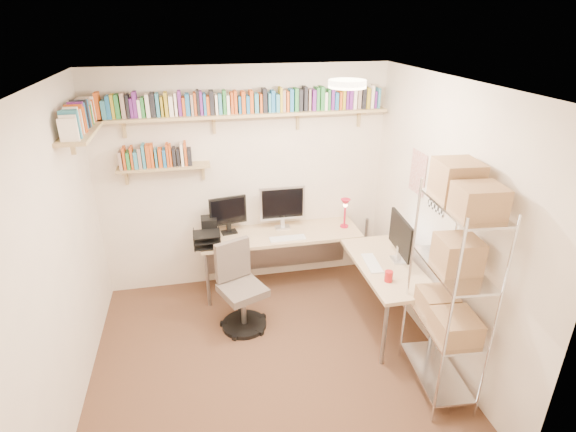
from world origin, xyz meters
name	(u,v)px	position (x,y,z in m)	size (l,w,h in m)	color
ground	(269,359)	(0.00, 0.00, 0.00)	(3.20, 3.20, 0.00)	#4A2A20
room_shell	(266,207)	(0.00, 0.00, 1.55)	(3.24, 3.04, 2.52)	#F5E5C7
wall_shelves	(202,117)	(-0.42, 1.30, 2.03)	(3.12, 1.09, 0.80)	tan
corner_desk	(296,242)	(0.48, 0.98, 0.69)	(2.15, 1.82, 1.21)	tan
office_chair	(240,293)	(-0.19, 0.58, 0.39)	(0.53, 0.53, 0.92)	black
wire_rack	(455,257)	(1.36, -0.60, 1.27)	(0.44, 0.80, 1.98)	silver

